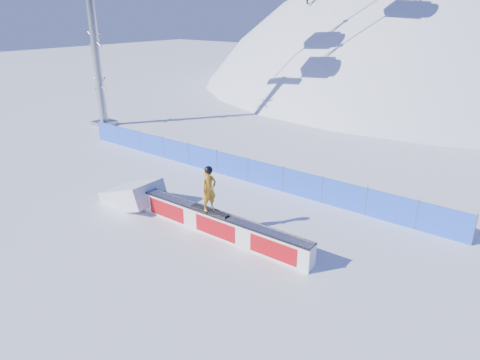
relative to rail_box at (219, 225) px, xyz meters
The scene contains 6 objects.
ground 3.48m from the rail_box, behind, with size 160.00×160.00×0.00m, color white.
snow_hill 46.47m from the rail_box, 94.58° to the left, with size 64.00×64.00×64.00m.
safety_fence 6.06m from the rail_box, 124.23° to the left, with size 22.05×0.05×1.30m.
rail_box is the anchor object (origin of this frame).
snow_ramp 4.84m from the rail_box, behind, with size 2.51×1.68×0.94m, color white, non-canonical shape.
snowboarder 1.41m from the rail_box, behind, with size 1.69×0.68×1.76m.
Camera 1 is at (12.62, -11.15, 7.87)m, focal length 32.00 mm.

